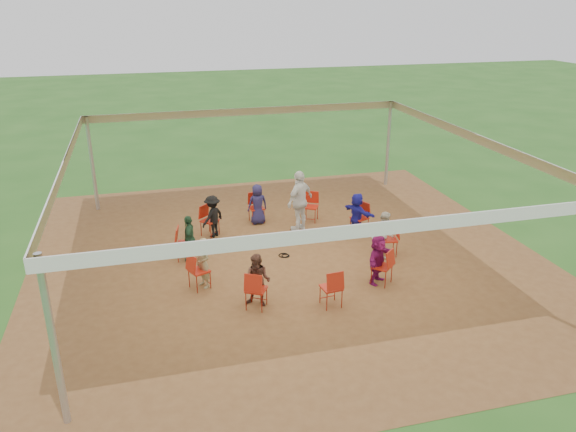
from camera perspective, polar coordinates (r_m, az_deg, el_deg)
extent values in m
plane|color=#27581B|center=(14.78, -0.01, -4.21)|extent=(80.00, 80.00, 0.00)
plane|color=brown|center=(14.77, -0.01, -4.19)|extent=(13.00, 13.00, 0.00)
cylinder|color=#B2B2B7|center=(9.41, -22.72, -11.79)|extent=(0.12, 0.12, 3.00)
cylinder|color=#B2B2B7|center=(18.61, -19.26, 4.97)|extent=(0.12, 0.12, 3.00)
cylinder|color=#B2B2B7|center=(20.35, 10.14, 7.19)|extent=(0.12, 0.12, 3.00)
plane|color=white|center=(13.75, -0.01, 7.14)|extent=(10.30, 10.30, 0.00)
cube|color=white|center=(9.15, 8.26, -1.41)|extent=(10.30, 0.03, 0.24)
cube|color=white|center=(18.68, -4.12, 10.54)|extent=(10.30, 0.03, 0.24)
cube|color=white|center=(13.46, -21.80, 4.75)|extent=(0.03, 10.30, 0.24)
cube|color=white|center=(15.85, 18.46, 7.53)|extent=(0.03, 10.30, 0.24)
imported|color=beige|center=(14.86, 9.79, -1.79)|extent=(0.45, 0.65, 1.22)
imported|color=#1E1D98|center=(16.11, 7.01, 0.25)|extent=(0.85, 1.20, 1.22)
imported|color=#211D45|center=(16.74, -3.11, 1.21)|extent=(0.63, 0.39, 1.22)
imported|color=black|center=(15.94, -7.66, -0.03)|extent=(0.84, 0.82, 1.22)
imported|color=#23482D|center=(14.62, -9.98, -2.20)|extent=(0.50, 0.77, 1.22)
imported|color=#8F8357|center=(13.22, -8.61, -4.75)|extent=(0.45, 0.52, 1.22)
imported|color=#543327|center=(12.33, -3.09, -6.55)|extent=(0.68, 0.59, 1.22)
imported|color=#7D1252|center=(13.43, 9.10, -4.34)|extent=(1.12, 1.07, 1.22)
imported|color=silver|center=(16.14, 1.22, 1.55)|extent=(1.17, 1.06, 1.80)
torus|color=black|center=(14.84, -0.44, -4.01)|extent=(0.29, 0.29, 0.03)
torus|color=black|center=(14.81, -0.26, -4.06)|extent=(0.23, 0.23, 0.03)
cube|color=#B7B7BC|center=(14.85, 8.94, -2.14)|extent=(0.30, 0.38, 0.02)
cube|color=#B7B7BC|center=(14.83, 9.41, -1.71)|extent=(0.14, 0.35, 0.22)
cube|color=#CCE0FF|center=(14.82, 9.38, -1.71)|extent=(0.11, 0.31, 0.19)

